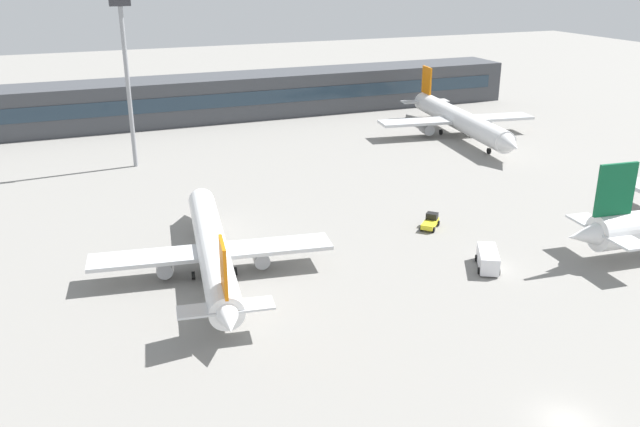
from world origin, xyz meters
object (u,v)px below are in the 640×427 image
Objects in this scene: airplane_mid at (212,246)px; airplane_far at (460,120)px; baggage_tug_yellow at (431,222)px; service_van_white at (488,259)px; floodlight_tower_west at (127,73)px.

airplane_mid is 71.02m from airplane_far.
airplane_mid is 10.27× the size of baggage_tug_yellow.
floodlight_tower_west reaches higher than service_van_white.
airplane_far reaches higher than service_van_white.
floodlight_tower_west reaches higher than airplane_mid.
floodlight_tower_west is at bearing 119.05° from service_van_white.
baggage_tug_yellow is at bearing -53.71° from floodlight_tower_west.
airplane_mid is 0.84× the size of airplane_far.
service_van_white is 0.21× the size of floodlight_tower_west.
airplane_mid is 28.71m from baggage_tug_yellow.
baggage_tug_yellow is 0.14× the size of floodlight_tower_west.
baggage_tug_yellow is at bearing 88.18° from service_van_white.
airplane_far is (58.04, 40.93, 0.53)m from airplane_mid.
service_van_white is (-29.87, -51.92, -2.22)m from airplane_far.
airplane_mid reaches higher than service_van_white.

